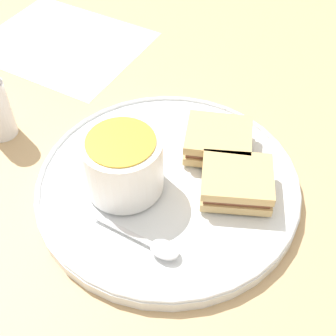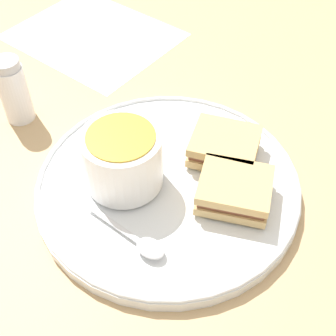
{
  "view_description": "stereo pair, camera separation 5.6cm",
  "coord_description": "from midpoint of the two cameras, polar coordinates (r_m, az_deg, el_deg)",
  "views": [
    {
      "loc": [
        0.35,
        0.13,
        0.46
      ],
      "look_at": [
        0.0,
        0.0,
        0.04
      ],
      "focal_mm": 50.0,
      "sensor_mm": 36.0,
      "label": 1
    },
    {
      "loc": [
        0.33,
        0.18,
        0.46
      ],
      "look_at": [
        0.0,
        0.0,
        0.04
      ],
      "focal_mm": 50.0,
      "sensor_mm": 36.0,
      "label": 2
    }
  ],
  "objects": [
    {
      "name": "menu_sheet",
      "position": [
        0.86,
        -14.61,
        14.46
      ],
      "size": [
        0.26,
        0.3,
        0.0
      ],
      "rotation": [
        0.0,
        0.0,
        -0.15
      ],
      "color": "white",
      "rests_on": "ground_plane"
    },
    {
      "name": "ground_plane",
      "position": [
        0.59,
        -2.71,
        -2.82
      ],
      "size": [
        2.4,
        2.4,
        0.0
      ],
      "primitive_type": "plane",
      "color": "tan"
    },
    {
      "name": "sandwich_half_far",
      "position": [
        0.6,
        3.51,
        3.24
      ],
      "size": [
        0.09,
        0.1,
        0.03
      ],
      "rotation": [
        0.0,
        0.0,
        1.78
      ],
      "color": "tan",
      "rests_on": "plate"
    },
    {
      "name": "plate",
      "position": [
        0.58,
        -2.75,
        -2.17
      ],
      "size": [
        0.33,
        0.33,
        0.02
      ],
      "color": "white",
      "rests_on": "ground_plane"
    },
    {
      "name": "soup_bowl",
      "position": [
        0.55,
        -8.45,
        0.39
      ],
      "size": [
        0.09,
        0.09,
        0.07
      ],
      "color": "white",
      "rests_on": "plate"
    },
    {
      "name": "sandwich_half_near",
      "position": [
        0.55,
        5.53,
        -1.88
      ],
      "size": [
        0.09,
        0.1,
        0.03
      ],
      "rotation": [
        0.0,
        0.0,
        1.83
      ],
      "color": "tan",
      "rests_on": "plate"
    },
    {
      "name": "spoon",
      "position": [
        0.51,
        -4.38,
        -9.73
      ],
      "size": [
        0.03,
        0.11,
        0.01
      ],
      "rotation": [
        0.0,
        0.0,
        7.69
      ],
      "color": "silver",
      "rests_on": "plate"
    }
  ]
}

